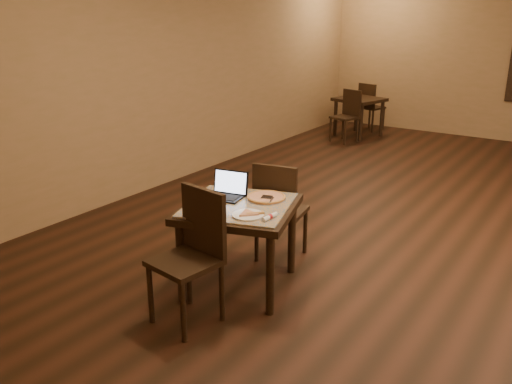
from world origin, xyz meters
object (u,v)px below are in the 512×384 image
Objects in this scene: tiled_table at (239,216)px; other_table_b_chair_far at (369,104)px; laptop at (227,190)px; other_table_b at (359,104)px; other_table_b_chair_near at (348,113)px; pizza_pan at (266,199)px; chair_main_near at (194,249)px; chair_main_far at (278,207)px.

other_table_b_chair_far is at bearing 85.94° from tiled_table.
laptop is 0.38× the size of other_table_b.
other_table_b_chair_near reaches higher than other_table_b.
other_table_b is 1.01× the size of other_table_b_chair_far.
pizza_pan is at bearing -57.04° from other_table_b_chair_near.
chair_main_near is at bearing -84.44° from laptop.
tiled_table is 6.82m from other_table_b_chair_far.
tiled_table reaches higher than other_table_b.
other_table_b is at bearing 106.26° from pizza_pan.
other_table_b is 1.01× the size of other_table_b_chair_near.
other_table_b_chair_near is (-1.68, 5.30, -0.24)m from pizza_pan.
other_table_b is 0.55m from other_table_b_chair_far.
laptop is (-0.22, -0.51, 0.26)m from chair_main_far.
tiled_table is at bearing -38.07° from laptop.
chair_main_far is (0.00, 1.22, -0.03)m from chair_main_near.
laptop is (-0.21, 0.71, 0.23)m from chair_main_near.
laptop is 1.06× the size of pizza_pan.
tiled_table is at bearing 99.75° from chair_main_near.
tiled_table is 0.61m from chair_main_near.
chair_main_near is 6.35m from other_table_b_chair_near.
pizza_pan is at bearing 12.24° from laptop.
other_table_b is at bearing -84.04° from chair_main_far.
chair_main_near is 1.22m from chair_main_far.
chair_main_far is 1.05× the size of other_table_b_chair_near.
other_table_b_chair_far reaches higher than pizza_pan.
other_table_b_chair_near is at bearing -82.57° from chair_main_far.
tiled_table is 0.28m from laptop.
tiled_table is 1.24× the size of other_table_b_chair_far.
pizza_pan is 6.09m from other_table_b.
tiled_table is at bearing -116.57° from pizza_pan.
chair_main_near is 7.42m from other_table_b_chair_far.
other_table_b_chair_near reaches higher than pizza_pan.
chair_main_near reaches higher than other_table_b_chair_near.
laptop reaches higher than other_table_b_chair_near.
chair_main_far reaches higher than other_table_b_chair_far.
laptop is at bearing 56.88° from chair_main_far.
laptop is 0.35m from pizza_pan.
chair_main_near reaches higher than laptop.
other_table_b_chair_near is 1.09m from other_table_b_chair_far.
tiled_table is 3.21× the size of laptop.
chair_main_far reaches higher than other_table_b.
pizza_pan is at bearing 45.76° from tiled_table.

